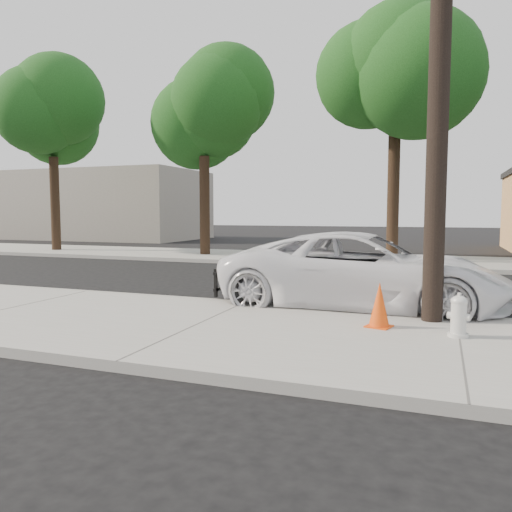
% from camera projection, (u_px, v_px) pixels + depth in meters
% --- Properties ---
extents(ground, '(120.00, 120.00, 0.00)m').
position_uv_depth(ground, '(278.00, 293.00, 12.22)').
color(ground, black).
rests_on(ground, ground).
extents(near_sidewalk, '(90.00, 4.40, 0.15)m').
position_uv_depth(near_sidewalk, '(198.00, 328.00, 8.19)').
color(near_sidewalk, gray).
rests_on(near_sidewalk, ground).
extents(far_sidewalk, '(90.00, 5.00, 0.15)m').
position_uv_depth(far_sidewalk, '(342.00, 260.00, 20.15)').
color(far_sidewalk, gray).
rests_on(far_sidewalk, ground).
extents(curb_near, '(90.00, 0.12, 0.16)m').
position_uv_depth(curb_near, '(247.00, 305.00, 10.25)').
color(curb_near, '#9E9B93').
rests_on(curb_near, ground).
extents(building_far, '(14.00, 8.00, 5.00)m').
position_uv_depth(building_far, '(107.00, 205.00, 37.60)').
color(building_far, gray).
rests_on(building_far, ground).
extents(utility_pole, '(1.40, 0.34, 9.00)m').
position_uv_depth(utility_pole, '(440.00, 43.00, 8.04)').
color(utility_pole, black).
rests_on(utility_pole, near_sidewalk).
extents(tree_a, '(4.65, 4.50, 9.00)m').
position_uv_depth(tree_a, '(53.00, 117.00, 23.75)').
color(tree_a, black).
rests_on(tree_a, far_sidewalk).
extents(tree_b, '(4.34, 4.20, 8.45)m').
position_uv_depth(tree_b, '(206.00, 114.00, 21.22)').
color(tree_b, black).
rests_on(tree_b, far_sidewalk).
extents(tree_c, '(4.96, 4.80, 9.55)m').
position_uv_depth(tree_c, '(402.00, 75.00, 17.98)').
color(tree_c, black).
rests_on(tree_c, far_sidewalk).
extents(police_cruiser, '(5.70, 2.67, 1.58)m').
position_uv_depth(police_cruiser, '(363.00, 271.00, 10.09)').
color(police_cruiser, white).
rests_on(police_cruiser, ground).
extents(fire_hydrant, '(0.33, 0.30, 0.61)m').
position_uv_depth(fire_hydrant, '(459.00, 317.00, 7.31)').
color(fire_hydrant, silver).
rests_on(fire_hydrant, near_sidewalk).
extents(traffic_cone, '(0.46, 0.46, 0.72)m').
position_uv_depth(traffic_cone, '(379.00, 305.00, 7.93)').
color(traffic_cone, '#F34B0C').
rests_on(traffic_cone, near_sidewalk).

